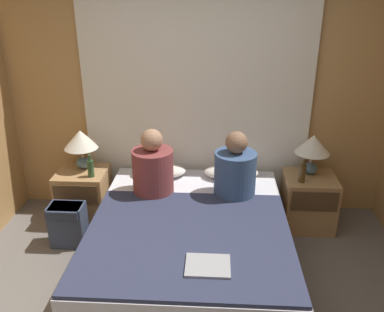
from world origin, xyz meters
TOP-DOWN VIEW (x-y plane):
  - wall_back at (0.00, 1.83)m, footprint 3.97×0.06m
  - curtain_panel at (0.00, 1.76)m, footprint 2.48×0.02m
  - bed at (0.00, 0.71)m, footprint 1.66×2.00m
  - nightstand_left at (-1.14, 1.44)m, footprint 0.49×0.47m
  - nightstand_right at (1.14, 1.44)m, footprint 0.49×0.47m
  - lamp_left at (-1.14, 1.53)m, footprint 0.34×0.34m
  - lamp_right at (1.14, 1.53)m, footprint 0.34×0.34m
  - pillow_left at (-0.36, 1.53)m, footprint 0.54×0.29m
  - pillow_right at (0.36, 1.53)m, footprint 0.54×0.29m
  - blanket_on_bed at (0.00, 0.43)m, footprint 1.60×1.38m
  - person_left_in_bed at (-0.37, 1.16)m, footprint 0.38×0.38m
  - person_right_in_bed at (0.38, 1.16)m, footprint 0.38×0.38m
  - beer_bottle_on_left_stand at (-1.01, 1.34)m, footprint 0.06×0.06m
  - beer_bottle_on_right_stand at (1.03, 1.34)m, footprint 0.06×0.06m
  - laptop_on_bed at (0.16, 0.08)m, footprint 0.31×0.25m
  - backpack_on_floor at (-1.16, 0.98)m, footprint 0.32×0.23m

SIDE VIEW (x-z plane):
  - backpack_on_floor at x=-1.16m, z-range 0.03..0.44m
  - bed at x=0.00m, z-range 0.00..0.47m
  - nightstand_left at x=-1.14m, z-range 0.00..0.54m
  - nightstand_right at x=1.14m, z-range 0.00..0.54m
  - blanket_on_bed at x=0.00m, z-range 0.47..0.50m
  - laptop_on_bed at x=0.16m, z-range 0.50..0.52m
  - pillow_left at x=-0.36m, z-range 0.47..0.59m
  - pillow_right at x=0.36m, z-range 0.47..0.59m
  - beer_bottle_on_left_stand at x=-1.01m, z-range 0.52..0.75m
  - beer_bottle_on_right_stand at x=1.03m, z-range 0.52..0.75m
  - person_right_in_bed at x=0.38m, z-range 0.41..1.03m
  - person_left_in_bed at x=-0.37m, z-range 0.41..1.04m
  - lamp_left at x=-1.14m, z-range 0.62..1.03m
  - lamp_right at x=1.14m, z-range 0.62..1.03m
  - curtain_panel at x=0.00m, z-range 0.00..2.27m
  - wall_back at x=0.00m, z-range 0.00..2.50m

